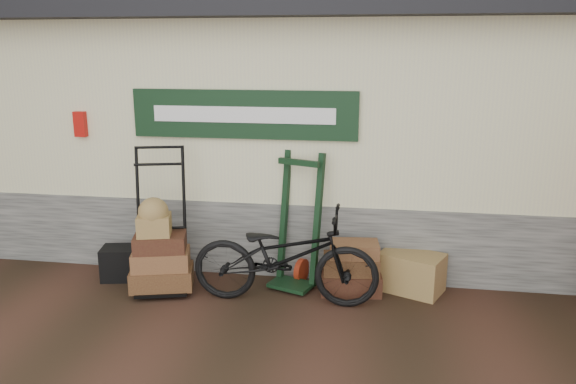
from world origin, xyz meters
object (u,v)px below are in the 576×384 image
object	(u,v)px
wicker_hamper	(411,272)
bicycle	(285,251)
green_barrow	(298,221)
suitcase_stack	(351,266)
black_trunk	(119,263)
porter_trolley	(161,218)

from	to	relation	value
wicker_hamper	bicycle	bearing A→B (deg)	-158.97
green_barrow	suitcase_stack	distance (m)	0.78
wicker_hamper	black_trunk	world-z (taller)	wicker_hamper
black_trunk	bicycle	world-z (taller)	bicycle
wicker_hamper	black_trunk	bearing A→B (deg)	-176.57
wicker_hamper	green_barrow	bearing A→B (deg)	-178.58
porter_trolley	green_barrow	size ratio (longest dim) A/B	1.06
suitcase_stack	bicycle	distance (m)	0.84
suitcase_stack	bicycle	bearing A→B (deg)	-150.24
porter_trolley	wicker_hamper	size ratio (longest dim) A/B	2.43
wicker_hamper	bicycle	xyz separation A→B (m)	(-1.36, -0.52, 0.36)
wicker_hamper	black_trunk	distance (m)	3.43
porter_trolley	black_trunk	size ratio (longest dim) A/B	4.20
green_barrow	suitcase_stack	bearing A→B (deg)	11.28
bicycle	porter_trolley	bearing A→B (deg)	81.95
suitcase_stack	wicker_hamper	xyz separation A→B (m)	(0.68, 0.13, -0.08)
porter_trolley	bicycle	world-z (taller)	porter_trolley
bicycle	black_trunk	bearing A→B (deg)	80.66
porter_trolley	suitcase_stack	world-z (taller)	porter_trolley
green_barrow	black_trunk	bearing A→B (deg)	-154.96
porter_trolley	bicycle	xyz separation A→B (m)	(1.45, -0.19, -0.24)
green_barrow	suitcase_stack	size ratio (longest dim) A/B	2.30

